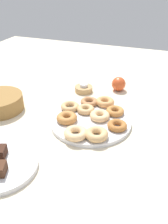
{
  "coord_description": "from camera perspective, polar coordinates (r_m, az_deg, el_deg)",
  "views": [
    {
      "loc": [
        -0.81,
        -0.27,
        0.56
      ],
      "look_at": [
        0.0,
        0.03,
        0.05
      ],
      "focal_mm": 38.05,
      "sensor_mm": 36.0,
      "label": 1
    }
  ],
  "objects": [
    {
      "name": "ground_plane",
      "position": [
        1.02,
        1.59,
        -2.55
      ],
      "size": [
        2.4,
        2.4,
        0.0
      ],
      "primitive_type": "plane",
      "color": "beige"
    },
    {
      "name": "donut_0",
      "position": [
        1.12,
        1.25,
        2.45
      ],
      "size": [
        0.11,
        0.11,
        0.02
      ],
      "primitive_type": "torus",
      "rotation": [
        0.0,
        0.0,
        1.98
      ],
      "color": "#B27547",
      "rests_on": "donut_plate"
    },
    {
      "name": "apple",
      "position": [
        1.29,
        8.33,
        6.69
      ],
      "size": [
        0.07,
        0.07,
        0.07
      ],
      "primitive_type": "sphere",
      "color": "#CC4C23",
      "rests_on": "ground_plane"
    },
    {
      "name": "donut_2",
      "position": [
        1.08,
        -3.38,
        1.33
      ],
      "size": [
        0.1,
        0.1,
        0.02
      ],
      "primitive_type": "torus",
      "rotation": [
        0.0,
        0.0,
        1.87
      ],
      "color": "tan",
      "rests_on": "donut_plate"
    },
    {
      "name": "donut_6",
      "position": [
        1.12,
        5.04,
        2.44
      ],
      "size": [
        0.09,
        0.09,
        0.03
      ],
      "primitive_type": "torus",
      "rotation": [
        0.0,
        0.0,
        3.18
      ],
      "color": "tan",
      "rests_on": "donut_plate"
    },
    {
      "name": "donut_9",
      "position": [
        0.9,
        3.05,
        -5.36
      ],
      "size": [
        0.1,
        0.1,
        0.03
      ],
      "primitive_type": "torus",
      "rotation": [
        0.0,
        0.0,
        0.2
      ],
      "color": "tan",
      "rests_on": "donut_plate"
    },
    {
      "name": "donut_1",
      "position": [
        1.05,
        0.41,
        0.65
      ],
      "size": [
        0.1,
        0.1,
        0.03
      ],
      "primitive_type": "torus",
      "rotation": [
        0.0,
        0.0,
        3.57
      ],
      "color": "tan",
      "rests_on": "donut_plate"
    },
    {
      "name": "donut_5",
      "position": [
        0.9,
        -1.99,
        -5.09
      ],
      "size": [
        0.11,
        0.11,
        0.03
      ],
      "primitive_type": "torus",
      "rotation": [
        0.0,
        0.0,
        4.52
      ],
      "color": "#EABC84",
      "rests_on": "donut_plate"
    },
    {
      "name": "tealight",
      "position": [
        1.26,
        -0.07,
        6.45
      ],
      "size": [
        0.04,
        0.04,
        0.01
      ],
      "primitive_type": "cylinder",
      "color": "silver",
      "rests_on": "candle_holder"
    },
    {
      "name": "donut_3",
      "position": [
        0.99,
        -4.15,
        -1.41
      ],
      "size": [
        0.12,
        0.12,
        0.03
      ],
      "primitive_type": "torus",
      "rotation": [
        0.0,
        0.0,
        4.08
      ],
      "color": "#BC7A3D",
      "rests_on": "donut_plate"
    },
    {
      "name": "donut_7",
      "position": [
        1.05,
        7.46,
        0.2
      ],
      "size": [
        0.09,
        0.09,
        0.02
      ],
      "primitive_type": "torus",
      "rotation": [
        0.0,
        0.0,
        3.25
      ],
      "color": "#BC7A3D",
      "rests_on": "donut_plate"
    },
    {
      "name": "donut_8",
      "position": [
        1.01,
        3.79,
        -0.9
      ],
      "size": [
        0.12,
        0.12,
        0.03
      ],
      "primitive_type": "torus",
      "rotation": [
        0.0,
        0.0,
        0.72
      ],
      "color": "#EABC84",
      "rests_on": "donut_plate"
    },
    {
      "name": "candle_holder",
      "position": [
        1.27,
        -0.07,
        5.54
      ],
      "size": [
        0.09,
        0.09,
        0.03
      ],
      "primitive_type": "cylinder",
      "color": "tan",
      "rests_on": "ground_plane"
    },
    {
      "name": "cake_plate",
      "position": [
        0.85,
        -19.36,
        -12.12
      ],
      "size": [
        0.25,
        0.25,
        0.02
      ],
      "primitive_type": "cylinder",
      "color": "silver",
      "rests_on": "ground_plane"
    },
    {
      "name": "donut_4",
      "position": [
        0.96,
        7.98,
        -3.23
      ],
      "size": [
        0.1,
        0.1,
        0.02
      ],
      "primitive_type": "torus",
      "rotation": [
        0.0,
        0.0,
        3.55
      ],
      "color": "#AD6B33",
      "rests_on": "donut_plate"
    },
    {
      "name": "donut_plate",
      "position": [
        1.01,
        1.59,
        -2.16
      ],
      "size": [
        0.35,
        0.35,
        0.02
      ],
      "primitive_type": "cylinder",
      "color": "silver",
      "rests_on": "ground_plane"
    }
  ]
}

